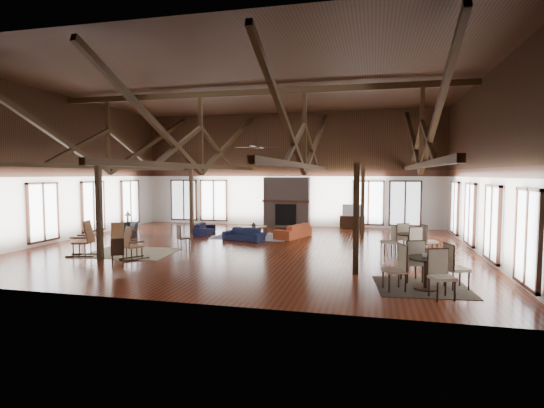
% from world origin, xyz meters
% --- Properties ---
extents(floor, '(16.00, 16.00, 0.00)m').
position_xyz_m(floor, '(0.00, 0.00, 0.00)').
color(floor, maroon).
rests_on(floor, ground).
extents(ceiling, '(16.00, 14.00, 0.02)m').
position_xyz_m(ceiling, '(0.00, 0.00, 6.00)').
color(ceiling, black).
rests_on(ceiling, wall_back).
extents(wall_back, '(16.00, 0.02, 6.00)m').
position_xyz_m(wall_back, '(0.00, 7.00, 3.00)').
color(wall_back, silver).
rests_on(wall_back, floor).
extents(wall_front, '(16.00, 0.02, 6.00)m').
position_xyz_m(wall_front, '(0.00, -7.00, 3.00)').
color(wall_front, silver).
rests_on(wall_front, floor).
extents(wall_left, '(0.02, 14.00, 6.00)m').
position_xyz_m(wall_left, '(-8.00, 0.00, 3.00)').
color(wall_left, silver).
rests_on(wall_left, floor).
extents(wall_right, '(0.02, 14.00, 6.00)m').
position_xyz_m(wall_right, '(8.00, 0.00, 3.00)').
color(wall_right, silver).
rests_on(wall_right, floor).
extents(roof_truss, '(15.60, 14.07, 3.14)m').
position_xyz_m(roof_truss, '(0.00, 0.00, 4.03)').
color(roof_truss, '#32210E').
rests_on(roof_truss, wall_back).
extents(post_grid, '(8.16, 7.16, 3.05)m').
position_xyz_m(post_grid, '(0.00, 0.00, 1.52)').
color(post_grid, '#32210E').
rests_on(post_grid, floor).
extents(fireplace, '(2.50, 0.69, 2.60)m').
position_xyz_m(fireplace, '(0.00, 6.67, 1.29)').
color(fireplace, '#68584F').
rests_on(fireplace, floor).
extents(ceiling_fan, '(1.60, 1.60, 0.75)m').
position_xyz_m(ceiling_fan, '(0.50, -1.00, 3.73)').
color(ceiling_fan, black).
rests_on(ceiling_fan, roof_truss).
extents(sofa_navy_front, '(1.84, 1.11, 0.50)m').
position_xyz_m(sofa_navy_front, '(-0.79, 1.53, 0.25)').
color(sofa_navy_front, '#131936').
rests_on(sofa_navy_front, floor).
extents(sofa_navy_left, '(1.77, 0.90, 0.49)m').
position_xyz_m(sofa_navy_left, '(-3.09, 2.90, 0.25)').
color(sofa_navy_left, '#121433').
rests_on(sofa_navy_left, floor).
extents(sofa_orange, '(2.21, 1.44, 0.60)m').
position_xyz_m(sofa_orange, '(1.07, 2.82, 0.30)').
color(sofa_orange, '#A4401F').
rests_on(sofa_orange, floor).
extents(coffee_table, '(1.24, 0.84, 0.43)m').
position_xyz_m(coffee_table, '(-0.67, 2.78, 0.38)').
color(coffee_table, brown).
rests_on(coffee_table, floor).
extents(vase, '(0.21, 0.21, 0.21)m').
position_xyz_m(vase, '(-0.69, 2.69, 0.54)').
color(vase, '#B2B2B2').
rests_on(vase, coffee_table).
extents(armchair, '(1.26, 1.27, 0.62)m').
position_xyz_m(armchair, '(-6.16, 1.22, 0.31)').
color(armchair, '#2D2D2F').
rests_on(armchair, floor).
extents(side_table_lamp, '(0.43, 0.43, 1.10)m').
position_xyz_m(side_table_lamp, '(-6.49, 2.02, 0.42)').
color(side_table_lamp, black).
rests_on(side_table_lamp, floor).
extents(rocking_chair_a, '(0.65, 0.87, 1.00)m').
position_xyz_m(rocking_chair_a, '(-4.66, -1.53, 0.47)').
color(rocking_chair_a, brown).
rests_on(rocking_chair_a, floor).
extents(rocking_chair_b, '(0.84, 0.93, 1.07)m').
position_xyz_m(rocking_chair_b, '(-3.14, -3.12, 0.50)').
color(rocking_chair_b, brown).
rests_on(rocking_chair_b, floor).
extents(rocking_chair_c, '(1.02, 0.69, 1.20)m').
position_xyz_m(rocking_chair_c, '(-4.95, -2.97, 0.57)').
color(rocking_chair_c, brown).
rests_on(rocking_chair_c, floor).
extents(side_chair_a, '(0.55, 0.55, 0.93)m').
position_xyz_m(side_chair_a, '(-2.35, -1.10, 0.54)').
color(side_chair_a, black).
rests_on(side_chair_a, floor).
extents(side_chair_b, '(0.51, 0.51, 0.88)m').
position_xyz_m(side_chair_b, '(-2.86, -4.27, 0.51)').
color(side_chair_b, black).
rests_on(side_chair_b, floor).
extents(cafe_table_near, '(2.10, 2.10, 1.08)m').
position_xyz_m(cafe_table_near, '(5.69, -4.68, 0.54)').
color(cafe_table_near, black).
rests_on(cafe_table_near, floor).
extents(cafe_table_far, '(1.97, 1.97, 1.01)m').
position_xyz_m(cafe_table_far, '(5.66, -0.17, 0.50)').
color(cafe_table_far, black).
rests_on(cafe_table_far, floor).
extents(cup_near, '(0.16, 0.16, 0.10)m').
position_xyz_m(cup_near, '(5.67, -4.69, 0.83)').
color(cup_near, '#B2B2B2').
rests_on(cup_near, cafe_table_near).
extents(cup_far, '(0.15, 0.15, 0.09)m').
position_xyz_m(cup_far, '(5.73, -0.10, 0.77)').
color(cup_far, '#B2B2B2').
rests_on(cup_far, cafe_table_far).
extents(tv_console, '(1.25, 0.47, 0.63)m').
position_xyz_m(tv_console, '(3.41, 6.75, 0.31)').
color(tv_console, black).
rests_on(tv_console, floor).
extents(television, '(1.04, 0.17, 0.60)m').
position_xyz_m(television, '(3.43, 6.75, 0.92)').
color(television, '#B2B2B2').
rests_on(television, tv_console).
extents(rug_tan, '(3.07, 2.50, 0.01)m').
position_xyz_m(rug_tan, '(-3.78, -2.07, 0.01)').
color(rug_tan, '#C2B487').
rests_on(rug_tan, floor).
extents(rug_navy, '(3.27, 2.48, 0.01)m').
position_xyz_m(rug_navy, '(-0.72, 2.75, 0.01)').
color(rug_navy, '#1A264B').
rests_on(rug_navy, floor).
extents(rug_dark, '(2.37, 2.19, 0.01)m').
position_xyz_m(rug_dark, '(5.64, -4.49, 0.01)').
color(rug_dark, black).
rests_on(rug_dark, floor).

